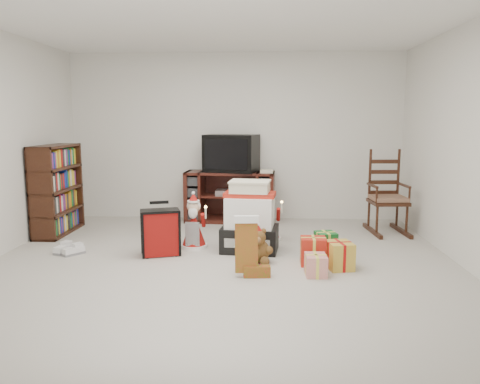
% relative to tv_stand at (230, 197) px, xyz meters
% --- Properties ---
extents(room, '(5.01, 5.01, 2.51)m').
position_rel_tv_stand_xyz_m(room, '(0.07, -2.24, 0.87)').
color(room, beige).
rests_on(room, ground).
extents(tv_stand, '(1.34, 0.54, 0.75)m').
position_rel_tv_stand_xyz_m(tv_stand, '(0.00, 0.00, 0.00)').
color(tv_stand, '#431913').
rests_on(tv_stand, floor).
extents(bookshelf, '(0.32, 0.97, 1.18)m').
position_rel_tv_stand_xyz_m(bookshelf, '(-2.24, -0.84, 0.19)').
color(bookshelf, '#351C0E').
rests_on(bookshelf, floor).
extents(rocking_chair, '(0.52, 0.80, 1.16)m').
position_rel_tv_stand_xyz_m(rocking_chair, '(2.17, -0.54, 0.02)').
color(rocking_chair, '#351C0E').
rests_on(rocking_chair, floor).
extents(gift_pile, '(0.68, 0.53, 0.80)m').
position_rel_tv_stand_xyz_m(gift_pile, '(0.35, -1.57, -0.02)').
color(gift_pile, black).
rests_on(gift_pile, floor).
extents(red_suitcase, '(0.44, 0.32, 0.61)m').
position_rel_tv_stand_xyz_m(red_suitcase, '(-0.64, -1.82, -0.11)').
color(red_suitcase, maroon).
rests_on(red_suitcase, floor).
extents(stocking, '(0.29, 0.14, 0.60)m').
position_rel_tv_stand_xyz_m(stocking, '(0.34, -2.46, -0.07)').
color(stocking, '#127D0D').
rests_on(stocking, floor).
extents(teddy_bear, '(0.25, 0.22, 0.37)m').
position_rel_tv_stand_xyz_m(teddy_bear, '(0.45, -2.02, -0.21)').
color(teddy_bear, brown).
rests_on(teddy_bear, floor).
extents(santa_figurine, '(0.32, 0.30, 0.66)m').
position_rel_tv_stand_xyz_m(santa_figurine, '(0.57, -1.09, -0.12)').
color(santa_figurine, maroon).
rests_on(santa_figurine, floor).
extents(mrs_claus_figurine, '(0.32, 0.31, 0.66)m').
position_rel_tv_stand_xyz_m(mrs_claus_figurine, '(-0.32, -1.49, -0.12)').
color(mrs_claus_figurine, maroon).
rests_on(mrs_claus_figurine, floor).
extents(sneaker_pair, '(0.36, 0.26, 0.09)m').
position_rel_tv_stand_xyz_m(sneaker_pair, '(-1.71, -1.81, -0.33)').
color(sneaker_pair, silver).
rests_on(sneaker_pair, floor).
extents(gift_cluster, '(0.54, 0.83, 0.25)m').
position_rel_tv_stand_xyz_m(gift_cluster, '(1.12, -2.11, -0.25)').
color(gift_cluster, '#B32314').
rests_on(gift_cluster, floor).
extents(crt_television, '(0.84, 0.69, 0.54)m').
position_rel_tv_stand_xyz_m(crt_television, '(0.03, 0.01, 0.65)').
color(crt_television, black).
rests_on(crt_television, tv_stand).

